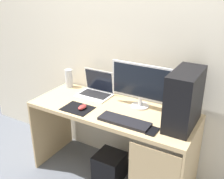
{
  "coord_description": "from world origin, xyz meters",
  "views": [
    {
      "loc": [
        1.05,
        -1.8,
        1.8
      ],
      "look_at": [
        0.0,
        0.0,
        0.92
      ],
      "focal_mm": 42.8,
      "sensor_mm": 36.0,
      "label": 1
    }
  ],
  "objects": [
    {
      "name": "mouse_left",
      "position": [
        -0.21,
        -0.15,
        0.76
      ],
      "size": [
        0.06,
        0.1,
        0.03
      ],
      "primitive_type": "ellipsoid",
      "color": "#B23333",
      "rests_on": "mousepad"
    },
    {
      "name": "pc_tower",
      "position": [
        0.61,
        0.03,
        0.96
      ],
      "size": [
        0.2,
        0.42,
        0.44
      ],
      "primitive_type": "cube",
      "color": "black",
      "rests_on": "desk"
    },
    {
      "name": "cell_phone",
      "position": [
        0.45,
        -0.18,
        0.75
      ],
      "size": [
        0.07,
        0.13,
        0.01
      ],
      "primitive_type": "cube",
      "color": "black",
      "rests_on": "desk"
    },
    {
      "name": "wall_back",
      "position": [
        0.0,
        0.33,
        1.3
      ],
      "size": [
        4.0,
        0.05,
        2.6
      ],
      "color": "beige",
      "rests_on": "ground_plane"
    },
    {
      "name": "keyboard",
      "position": [
        0.21,
        -0.17,
        0.75
      ],
      "size": [
        0.42,
        0.14,
        0.02
      ],
      "primitive_type": "cube",
      "color": "black",
      "rests_on": "desk"
    },
    {
      "name": "monitor",
      "position": [
        0.2,
        0.15,
        0.96
      ],
      "size": [
        0.54,
        0.16,
        0.39
      ],
      "color": "silver",
      "rests_on": "desk"
    },
    {
      "name": "desk",
      "position": [
        0.02,
        -0.01,
        0.59
      ],
      "size": [
        1.48,
        0.58,
        0.74
      ],
      "color": "tan",
      "rests_on": "ground_plane"
    },
    {
      "name": "subwoofer",
      "position": [
        -0.01,
        -0.03,
        0.13
      ],
      "size": [
        0.26,
        0.26,
        0.26
      ],
      "primitive_type": "cube",
      "color": "black",
      "rests_on": "ground_plane"
    },
    {
      "name": "speaker",
      "position": [
        -0.64,
        0.21,
        0.83
      ],
      "size": [
        0.08,
        0.08,
        0.19
      ],
      "primitive_type": "cylinder",
      "color": "#B7BCC6",
      "rests_on": "desk"
    },
    {
      "name": "ground_plane",
      "position": [
        0.0,
        0.0,
        0.0
      ],
      "size": [
        8.0,
        8.0,
        0.0
      ],
      "primitive_type": "plane",
      "color": "slate"
    },
    {
      "name": "laptop",
      "position": [
        -0.28,
        0.18,
        0.79
      ],
      "size": [
        0.32,
        0.23,
        0.24
      ],
      "color": "white",
      "rests_on": "desk"
    },
    {
      "name": "mousepad",
      "position": [
        -0.26,
        -0.16,
        0.74
      ],
      "size": [
        0.26,
        0.2,
        0.0
      ],
      "primitive_type": "cube",
      "color": "black",
      "rests_on": "desk"
    }
  ]
}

